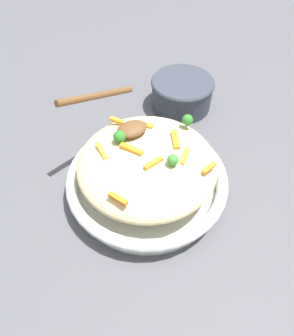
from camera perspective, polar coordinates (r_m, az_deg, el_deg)
The scene contains 18 objects.
ground_plane at distance 0.61m, azimuth -0.00°, elevation -3.89°, with size 2.40×2.40×0.00m, color #4C4C51.
serving_bowl at distance 0.59m, azimuth -0.00°, elevation -2.37°, with size 0.29×0.29×0.05m.
pasta_mound at distance 0.55m, azimuth -0.00°, elevation 0.75°, with size 0.24×0.24×0.06m, color #DBC689.
carrot_piece_0 at distance 0.54m, azimuth -8.10°, elevation 3.02°, with size 0.04×0.01×0.01m, color orange.
carrot_piece_1 at distance 0.56m, azimuth 4.82°, elevation 5.30°, with size 0.04×0.01×0.01m, color orange.
carrot_piece_2 at distance 0.60m, azimuth -5.48°, elevation 8.44°, with size 0.03×0.01×0.01m, color orange.
carrot_piece_3 at distance 0.51m, azimuth 1.15°, elevation 0.89°, with size 0.03×0.01×0.01m, color orange.
carrot_piece_4 at distance 0.52m, azimuth 11.02°, elevation 0.01°, with size 0.03×0.01×0.01m, color orange.
carrot_piece_5 at distance 0.53m, azimuth -2.79°, elevation 3.34°, with size 0.04×0.01×0.01m, color orange.
carrot_piece_6 at distance 0.58m, azimuth -0.20°, elevation 7.55°, with size 0.03×0.01×0.01m, color orange.
carrot_piece_7 at distance 0.58m, azimuth -3.68°, elevation 6.95°, with size 0.03×0.01×0.01m, color orange.
carrot_piece_8 at distance 0.53m, azimuth 6.75°, elevation 2.09°, with size 0.04×0.01×0.01m, color orange.
carrot_piece_9 at distance 0.48m, azimuth -5.22°, elevation -5.48°, with size 0.03×0.01×0.01m, color orange.
broccoli_floret_0 at distance 0.51m, azimuth 4.64°, elevation 1.44°, with size 0.02×0.02×0.02m.
broccoli_floret_1 at distance 0.59m, azimuth 7.23°, elevation 8.48°, with size 0.02×0.02×0.02m.
broccoli_floret_2 at distance 0.54m, azimuth -4.94°, elevation 5.53°, with size 0.02×0.02×0.02m.
serving_spoon at distance 0.57m, azimuth -5.17°, elevation 9.19°, with size 0.16×0.13×0.07m.
companion_bowl at distance 0.77m, azimuth 6.23°, elevation 13.32°, with size 0.15×0.15×0.07m.
Camera 1 is at (0.18, 0.32, 0.49)m, focal length 34.19 mm.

